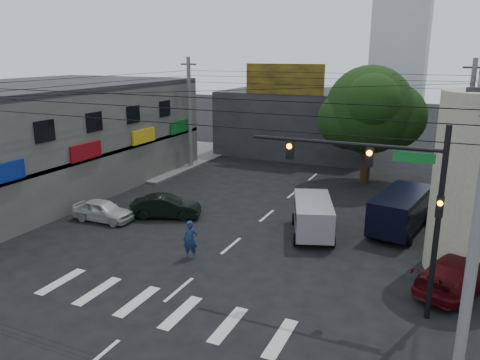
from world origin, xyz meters
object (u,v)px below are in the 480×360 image
Objects in this scene: utility_pole_near_right at (476,240)px; maroon_sedan at (459,273)px; street_tree at (369,110)px; dark_sedan at (166,207)px; utility_pole_far_right at (467,130)px; white_compact at (103,210)px; navy_van at (400,212)px; silver_minivan at (313,218)px; traffic_gantry at (391,188)px; traffic_officer at (190,240)px; utility_pole_far_left at (190,113)px.

maroon_sedan is (0.00, 6.31, -3.87)m from utility_pole_near_right.
street_tree is 2.02× the size of dark_sedan.
utility_pole_far_right is 23.71m from white_compact.
navy_van is at bearing 103.65° from utility_pole_near_right.
street_tree is 10.86m from navy_van.
white_compact is at bearing -143.96° from utility_pole_far_right.
utility_pole_near_right is 2.14× the size of dark_sedan.
traffic_gantry is at bearing -163.43° from silver_minivan.
utility_pole_near_right is 20.46m from white_compact.
traffic_gantry is at bearing -23.51° from traffic_officer.
utility_pole_far_right reaches higher than maroon_sedan.
traffic_officer is at bearing -59.80° from utility_pole_far_left.
navy_van is 3.05× the size of traffic_officer.
silver_minivan is 6.92m from traffic_officer.
traffic_officer is at bearing 141.72° from navy_van.
utility_pole_near_right reaches higher than maroon_sedan.
navy_van is at bearing 24.32° from traffic_officer.
utility_pole_far_left is 2.45× the size of white_compact.
traffic_officer is (-11.62, -16.12, -3.67)m from utility_pole_far_right.
utility_pole_near_right is 1.70× the size of maroon_sedan.
silver_minivan is (-7.16, 3.37, 0.24)m from maroon_sedan.
utility_pole_near_right is 29.35m from utility_pole_far_left.
traffic_officer is (4.26, -4.39, 0.26)m from dark_sedan.
dark_sedan is 8.77m from silver_minivan.
maroon_sedan is 7.92m from silver_minivan.
utility_pole_far_right reaches higher than street_tree.
white_compact is at bearing 102.95° from dark_sedan.
utility_pole_far_left is 1.89× the size of silver_minivan.
silver_minivan is 0.85× the size of navy_van.
street_tree is at bearing 106.82° from utility_pole_near_right.
utility_pole_near_right is at bearing -162.89° from silver_minivan.
maroon_sedan is (18.90, -0.44, 0.10)m from white_compact.
dark_sedan is at bearing 14.36° from maroon_sedan.
street_tree is at bearing -41.92° from white_compact.
white_compact is (-16.23, 3.25, -4.20)m from traffic_gantry.
dark_sedan is at bearing -58.04° from white_compact.
white_compact is 0.66× the size of navy_van.
traffic_gantry is 3.85× the size of traffic_officer.
utility_pole_far_left is at bearing 180.00° from utility_pole_far_right.
white_compact is 12.11m from silver_minivan.
navy_van is 11.67m from traffic_officer.
street_tree is at bearing 55.51° from traffic_officer.
white_compact is at bearing 118.51° from navy_van.
utility_pole_far_left is 2.14× the size of dark_sedan.
utility_pole_far_left is at bearing 6.81° from white_compact.
utility_pole_far_left reaches higher than silver_minivan.
maroon_sedan is 2.90× the size of traffic_officer.
traffic_gantry is (3.82, -18.00, -0.64)m from street_tree.
maroon_sedan is (21.00, -14.19, -3.87)m from utility_pole_far_left.
silver_minivan is at bearing -77.85° from white_compact.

